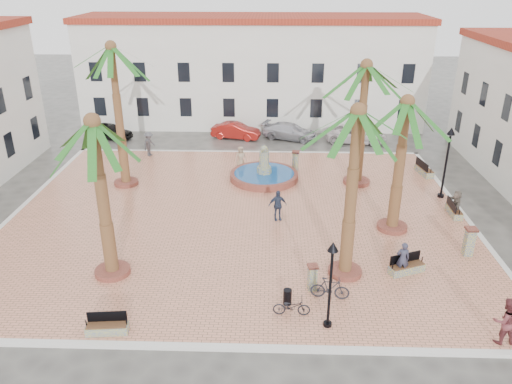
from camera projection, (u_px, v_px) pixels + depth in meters
ground at (239, 217)px, 28.80m from camera, size 120.00×120.00×0.00m
plaza at (239, 216)px, 28.77m from camera, size 26.00×22.00×0.15m
kerb_n at (248, 152)px, 38.81m from camera, size 26.30×0.30×0.16m
kerb_s at (220, 347)px, 18.72m from camera, size 26.30×0.30×0.16m
kerb_e at (466, 219)px, 28.38m from camera, size 0.30×22.30×0.16m
kerb_w at (17, 213)px, 29.16m from camera, size 0.30×22.30×0.16m
building_north at (252, 70)px, 45.12m from camera, size 30.40×7.40×9.50m
fountain at (264, 174)px, 33.54m from camera, size 4.58×4.58×2.37m
palm_nw at (112, 62)px, 29.64m from camera, size 5.08×5.08×9.16m
palm_sw at (95, 142)px, 20.57m from camera, size 5.26×5.26×7.64m
palm_s at (357, 131)px, 20.40m from camera, size 5.05×5.05×8.06m
palm_e at (405, 118)px, 24.68m from camera, size 5.29×5.29×7.40m
palm_ne at (365, 80)px, 30.26m from camera, size 5.62×5.62×8.09m
bench_s at (107, 327)px, 19.29m from camera, size 1.66×0.64×0.85m
bench_se at (407, 268)px, 23.15m from camera, size 1.80×1.15×0.91m
bench_e at (454, 211)px, 28.66m from camera, size 0.52×1.67×0.88m
bench_ne at (424, 170)px, 34.35m from camera, size 0.90×1.97×1.00m
lamppost_s at (331, 270)px, 18.72m from camera, size 0.41×0.41×3.80m
lamppost_e at (448, 151)px, 29.77m from camera, size 0.49×0.49×4.48m
bollard_se at (312, 277)px, 21.74m from camera, size 0.52×0.52×1.25m
bollard_n at (295, 160)px, 34.87m from camera, size 0.58×0.58×1.40m
bollard_e at (469, 241)px, 24.37m from camera, size 0.55×0.55×1.49m
litter_bin at (287, 297)px, 20.92m from camera, size 0.36×0.36×0.70m
cyclist_a at (403, 259)px, 22.78m from camera, size 0.63×0.43×1.66m
bicycle_a at (292, 307)px, 20.24m from camera, size 1.53×0.56×0.80m
cyclist_b at (505, 321)px, 18.53m from camera, size 1.00×0.82×1.94m
bicycle_b at (330, 288)px, 21.23m from camera, size 1.72×0.70×1.00m
pedestrian_fountain_a at (241, 157)px, 35.23m from camera, size 0.89×0.69×1.60m
pedestrian_fountain_b at (278, 205)px, 27.83m from camera, size 1.11×0.66×1.78m
pedestrian_north at (149, 144)px, 37.55m from camera, size 1.10×1.38×1.87m
pedestrian_east at (456, 203)px, 28.34m from camera, size 0.51×1.46×1.56m
car_black at (110, 131)px, 41.98m from camera, size 4.20×2.75×1.33m
car_red at (236, 131)px, 42.03m from camera, size 4.27×2.25×1.34m
car_silver at (290, 131)px, 41.88m from camera, size 4.99×3.36×1.34m
car_white at (356, 134)px, 41.09m from camera, size 5.21×2.92×1.38m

